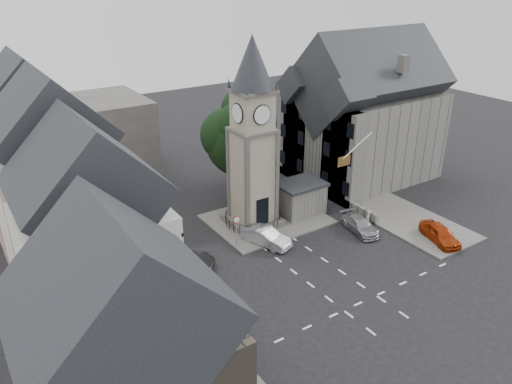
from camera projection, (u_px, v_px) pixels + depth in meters
ground at (309, 266)px, 38.08m from camera, size 120.00×120.00×0.00m
pavement_west at (124, 279)px, 36.40m from camera, size 6.00×30.00×0.14m
pavement_east at (353, 193)px, 50.12m from camera, size 6.00×26.00×0.14m
central_island at (267, 219)px, 44.89m from camera, size 10.00×8.00×0.16m
road_markings at (360, 303)px, 33.89m from camera, size 20.00×8.00×0.01m
clock_tower at (253, 137)px, 40.80m from camera, size 4.86×4.86×16.25m
stone_shelter at (300, 198)px, 45.54m from camera, size 4.30×3.30×3.08m
town_tree at (241, 131)px, 46.08m from camera, size 7.20×7.20×10.80m
warning_sign_post at (236, 225)px, 39.79m from camera, size 0.70×0.19×2.85m
terrace_pink at (36, 162)px, 39.82m from camera, size 8.10×7.60×12.80m
terrace_cream at (60, 198)px, 33.73m from camera, size 8.10×7.60×12.80m
terrace_tudor at (97, 255)px, 27.80m from camera, size 8.10×7.60×12.00m
building_sw_stone at (130, 380)px, 20.55m from camera, size 8.60×7.60×10.40m
backdrop_west at (51, 144)px, 51.78m from camera, size 20.00×10.00×8.00m
east_building at (363, 120)px, 51.62m from camera, size 14.40×11.40×12.60m
east_boundary_wall at (319, 189)px, 50.09m from camera, size 0.40×16.00×0.90m
flagpole at (357, 146)px, 42.20m from camera, size 3.68×0.10×2.74m
car_west_blue at (174, 315)px, 31.60m from camera, size 4.49×3.90×1.46m
car_west_silver at (209, 326)px, 30.65m from camera, size 4.19×4.03×1.42m
car_west_grey at (180, 259)px, 37.59m from camera, size 5.44×5.43×1.46m
car_island_silver at (266, 237)px, 40.72m from camera, size 2.91×4.58×1.43m
car_island_east at (360, 225)px, 42.77m from camera, size 2.38×4.45×1.23m
car_east_red at (440, 234)px, 41.13m from camera, size 2.91×4.56×1.45m
pedestrian at (368, 220)px, 43.26m from camera, size 0.69×0.63×1.59m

